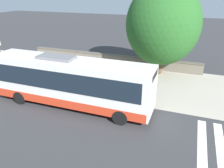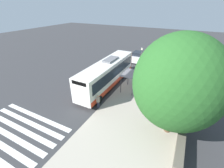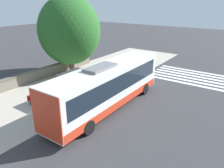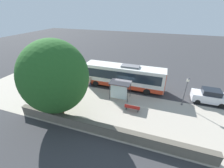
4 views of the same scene
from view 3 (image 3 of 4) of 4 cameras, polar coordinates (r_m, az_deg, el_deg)
The scene contains 9 objects.
ground_plane at distance 18.29m, azimuth -6.37°, elevation -5.62°, with size 120.00×120.00×0.00m, color #353538.
sidewalk_plaza at distance 21.28m, azimuth -15.58°, elevation -2.30°, with size 9.00×44.00×0.02m.
crosswalk_stripes at distance 26.41m, azimuth 20.12°, elevation 1.75°, with size 9.00×5.25×0.01m.
stone_wall at distance 24.19m, azimuth -21.93°, elevation 1.23°, with size 0.60×20.00×1.16m.
bus at distance 17.04m, azimuth -1.12°, elevation -0.42°, with size 2.59×12.09×3.74m.
bus_shelter at distance 18.82m, azimuth -10.09°, elevation 1.80°, with size 1.87×2.79×2.47m.
pedestrian at distance 22.11m, azimuth 3.33°, elevation 2.11°, with size 0.34×0.22×1.70m.
bench at distance 19.63m, azimuth -18.83°, elevation -3.19°, with size 0.40×1.85×0.88m.
shade_tree at distance 25.80m, azimuth -11.06°, elevation 13.51°, with size 7.00×7.00×8.80m.
Camera 3 is at (10.93, -12.16, 8.19)m, focal length 35.00 mm.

